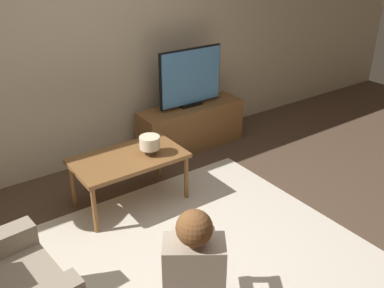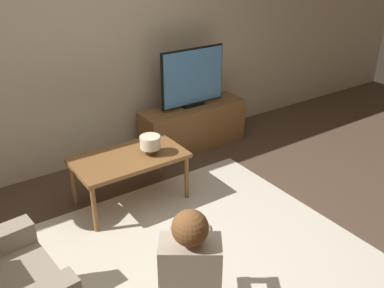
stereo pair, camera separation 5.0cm
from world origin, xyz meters
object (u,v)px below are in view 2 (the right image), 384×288
Objects in this scene: tv at (193,77)px; coffee_table at (129,161)px; table_lamp at (150,143)px; person_kneeling at (190,282)px.

tv is 0.80× the size of coffee_table.
tv is 1.20m from table_lamp.
tv is 2.69m from person_kneeling.
table_lamp reaches higher than coffee_table.
coffee_table is (-1.12, -0.64, -0.40)m from tv.
tv is 1.35m from coffee_table.
person_kneeling is 1.59m from table_lamp.
table_lamp is (-0.94, -0.71, -0.25)m from tv.
coffee_table is 5.40× the size of table_lamp.
coffee_table is 0.24m from table_lamp.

